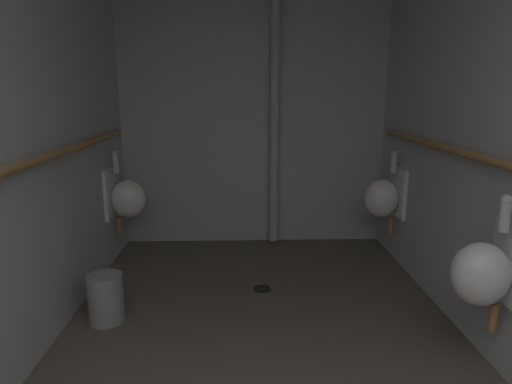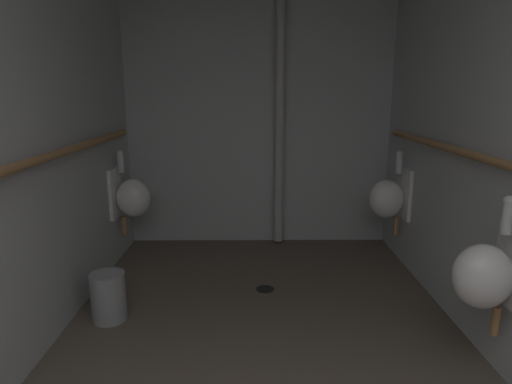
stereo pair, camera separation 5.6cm
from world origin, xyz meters
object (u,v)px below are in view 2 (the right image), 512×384
Objects in this scene: urinal_right_mid at (487,274)px; floor_drain at (265,289)px; waste_bin at (109,297)px; standpipe_back_wall at (280,108)px; urinal_left_mid at (131,197)px; urinal_right_far at (389,198)px.

urinal_right_mid is 1.65m from floor_drain.
urinal_right_mid is 2.30× the size of waste_bin.
urinal_left_mid is at bearing -160.99° from standpipe_back_wall.
floor_drain is at bearing -152.50° from urinal_right_far.
standpipe_back_wall reaches higher than urinal_left_mid.
urinal_right_mid is 2.29m from waste_bin.
waste_bin is (0.11, -1.07, -0.43)m from urinal_left_mid.
waste_bin is at bearing -154.73° from urinal_right_far.
urinal_right_mid reaches higher than waste_bin.
urinal_right_mid is at bearing -66.54° from standpipe_back_wall.
urinal_right_far is 2.30× the size of waste_bin.
standpipe_back_wall is at bearing 113.46° from urinal_right_mid.
urinal_right_mid is 2.47m from standpipe_back_wall.
urinal_left_mid is 1.00× the size of urinal_right_far.
urinal_right_mid reaches higher than floor_drain.
standpipe_back_wall is 1.73m from floor_drain.
urinal_right_far is 1.30m from standpipe_back_wall.
urinal_left_mid is 5.39× the size of floor_drain.
urinal_left_mid is at bearing 143.16° from urinal_right_mid.
urinal_right_far is (0.00, 1.65, 0.00)m from urinal_right_mid.
waste_bin is at bearing 163.66° from urinal_right_mid.
floor_drain is (-0.16, -1.08, -1.34)m from standpipe_back_wall.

